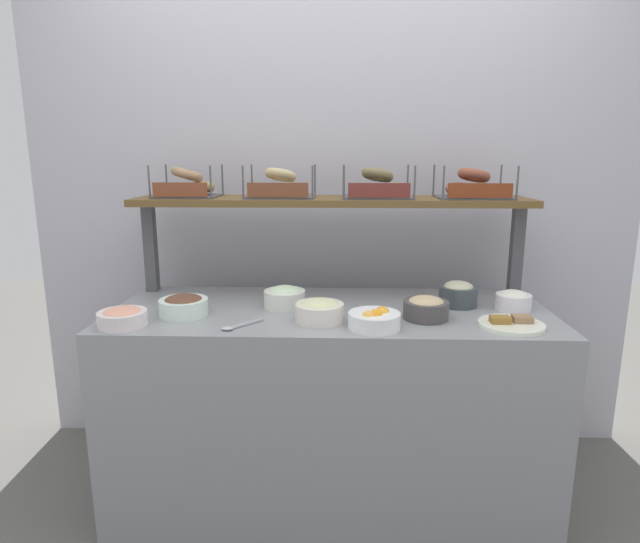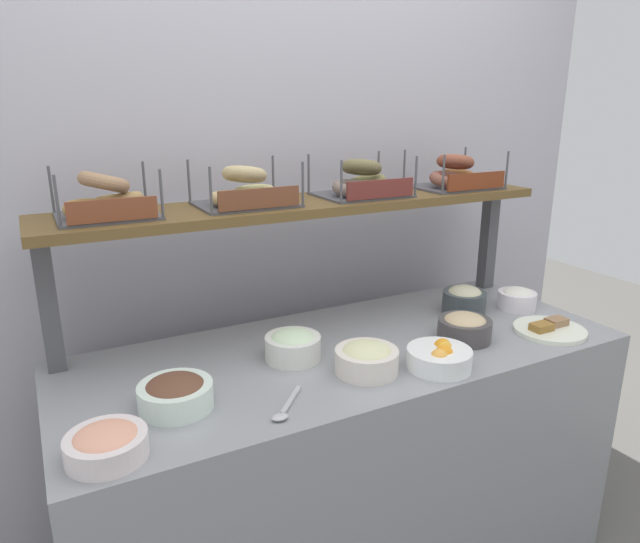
{
  "view_description": "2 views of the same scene",
  "coord_description": "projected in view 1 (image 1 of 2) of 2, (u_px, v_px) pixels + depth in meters",
  "views": [
    {
      "loc": [
        0.03,
        -2.07,
        1.46
      ],
      "look_at": [
        -0.04,
        0.04,
        1.0
      ],
      "focal_mm": 29.66,
      "sensor_mm": 36.0,
      "label": 1
    },
    {
      "loc": [
        -0.84,
        -1.4,
        1.59
      ],
      "look_at": [
        -0.08,
        0.05,
        1.1
      ],
      "focal_mm": 31.74,
      "sensor_mm": 36.0,
      "label": 2
    }
  ],
  "objects": [
    {
      "name": "back_wall",
      "position": [
        332.0,
        209.0,
        2.61
      ],
      "size": [
        2.96,
        0.06,
        2.4
      ],
      "primitive_type": "cube",
      "color": "#B2AFBC",
      "rests_on": "ground_plane"
    },
    {
      "name": "shelf_riser_left",
      "position": [
        150.0,
        248.0,
        2.4
      ],
      "size": [
        0.05,
        0.05,
        0.4
      ],
      "primitive_type": "cube",
      "color": "#4C4C51",
      "rests_on": "deli_counter"
    },
    {
      "name": "bowl_fruit_salad",
      "position": [
        375.0,
        319.0,
        1.9
      ],
      "size": [
        0.19,
        0.19,
        0.08
      ],
      "color": "white",
      "rests_on": "deli_counter"
    },
    {
      "name": "bowl_tuna_salad",
      "position": [
        458.0,
        293.0,
        2.19
      ],
      "size": [
        0.16,
        0.16,
        0.11
      ],
      "color": "#3E474A",
      "rests_on": "deli_counter"
    },
    {
      "name": "bagel_basket_everything",
      "position": [
        187.0,
        186.0,
        2.34
      ],
      "size": [
        0.28,
        0.26,
        0.14
      ],
      "color": "#4C4C51",
      "rests_on": "upper_shelf"
    },
    {
      "name": "deli_counter",
      "position": [
        330.0,
        405.0,
        2.24
      ],
      "size": [
        1.76,
        0.7,
        0.85
      ],
      "primitive_type": "cube",
      "color": "gray",
      "rests_on": "ground_plane"
    },
    {
      "name": "serving_plate_white",
      "position": [
        511.0,
        324.0,
        1.93
      ],
      "size": [
        0.24,
        0.24,
        0.04
      ],
      "color": "white",
      "rests_on": "deli_counter"
    },
    {
      "name": "bagel_basket_cinnamon_raisin",
      "position": [
        473.0,
        187.0,
        2.28
      ],
      "size": [
        0.31,
        0.25,
        0.14
      ],
      "color": "#4C4C51",
      "rests_on": "upper_shelf"
    },
    {
      "name": "bagel_basket_plain",
      "position": [
        280.0,
        187.0,
        2.32
      ],
      "size": [
        0.3,
        0.25,
        0.14
      ],
      "color": "#4C4C51",
      "rests_on": "upper_shelf"
    },
    {
      "name": "bowl_chocolate_spread",
      "position": [
        184.0,
        305.0,
        2.06
      ],
      "size": [
        0.19,
        0.19,
        0.08
      ],
      "color": "white",
      "rests_on": "deli_counter"
    },
    {
      "name": "bowl_hummus",
      "position": [
        426.0,
        308.0,
        2.01
      ],
      "size": [
        0.17,
        0.17,
        0.09
      ],
      "color": "#484344",
      "rests_on": "deli_counter"
    },
    {
      "name": "bowl_lox_spread",
      "position": [
        122.0,
        317.0,
        1.93
      ],
      "size": [
        0.18,
        0.18,
        0.07
      ],
      "color": "silver",
      "rests_on": "deli_counter"
    },
    {
      "name": "shelf_riser_right",
      "position": [
        517.0,
        250.0,
        2.34
      ],
      "size": [
        0.05,
        0.05,
        0.4
      ],
      "primitive_type": "cube",
      "color": "#4C4C51",
      "rests_on": "deli_counter"
    },
    {
      "name": "upper_shelf",
      "position": [
        332.0,
        201.0,
        2.32
      ],
      "size": [
        1.72,
        0.32,
        0.03
      ],
      "primitive_type": "cube",
      "color": "brown",
      "rests_on": "shelf_riser_left"
    },
    {
      "name": "serving_spoon_near_plate",
      "position": [
        237.0,
        326.0,
        1.91
      ],
      "size": [
        0.14,
        0.14,
        0.01
      ],
      "color": "#B7B7BC",
      "rests_on": "deli_counter"
    },
    {
      "name": "bowl_potato_salad",
      "position": [
        320.0,
        310.0,
        1.98
      ],
      "size": [
        0.18,
        0.18,
        0.09
      ],
      "color": "white",
      "rests_on": "deli_counter"
    },
    {
      "name": "bagel_basket_poppy",
      "position": [
        377.0,
        187.0,
        2.29
      ],
      "size": [
        0.3,
        0.25,
        0.14
      ],
      "color": "#4C4C51",
      "rests_on": "upper_shelf"
    },
    {
      "name": "bowl_scallion_spread",
      "position": [
        285.0,
        297.0,
        2.16
      ],
      "size": [
        0.17,
        0.17,
        0.09
      ],
      "color": "silver",
      "rests_on": "deli_counter"
    },
    {
      "name": "ground_plane",
      "position": [
        329.0,
        493.0,
        2.33
      ],
      "size": [
        8.0,
        8.0,
        0.0
      ],
      "primitive_type": "plane",
      "color": "#595651"
    },
    {
      "name": "bowl_cream_cheese",
      "position": [
        513.0,
        300.0,
        2.13
      ],
      "size": [
        0.14,
        0.14,
        0.08
      ],
      "color": "white",
      "rests_on": "deli_counter"
    }
  ]
}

